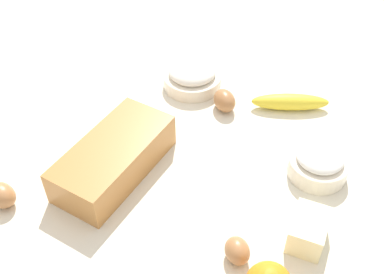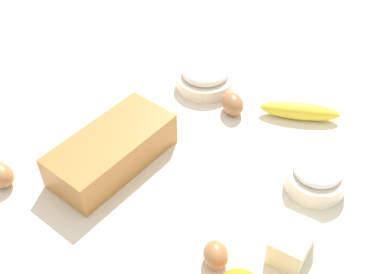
% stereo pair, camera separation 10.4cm
% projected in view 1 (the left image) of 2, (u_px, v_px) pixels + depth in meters
% --- Properties ---
extents(ground_plane, '(2.40, 2.40, 0.02)m').
position_uv_depth(ground_plane, '(192.00, 153.00, 1.08)').
color(ground_plane, silver).
extents(loaf_pan, '(0.30, 0.17, 0.08)m').
position_uv_depth(loaf_pan, '(114.00, 157.00, 1.00)').
color(loaf_pan, '#B77A3D').
rests_on(loaf_pan, ground_plane).
extents(flour_bowl, '(0.15, 0.15, 0.07)m').
position_uv_depth(flour_bowl, '(192.00, 76.00, 1.22)').
color(flour_bowl, silver).
rests_on(flour_bowl, ground_plane).
extents(sugar_bowl, '(0.13, 0.13, 0.07)m').
position_uv_depth(sugar_bowl, '(319.00, 163.00, 1.00)').
color(sugar_bowl, silver).
rests_on(sugar_bowl, ground_plane).
extents(banana, '(0.11, 0.19, 0.04)m').
position_uv_depth(banana, '(290.00, 102.00, 1.16)').
color(banana, yellow).
rests_on(banana, ground_plane).
extents(butter_block, '(0.09, 0.06, 0.06)m').
position_uv_depth(butter_block, '(308.00, 230.00, 0.88)').
color(butter_block, '#F4EDB2').
rests_on(butter_block, ground_plane).
extents(egg_near_butter, '(0.08, 0.08, 0.05)m').
position_uv_depth(egg_near_butter, '(225.00, 101.00, 1.16)').
color(egg_near_butter, '#A77044').
rests_on(egg_near_butter, ground_plane).
extents(egg_beside_bowl, '(0.06, 0.08, 0.05)m').
position_uv_depth(egg_beside_bowl, '(1.00, 195.00, 0.95)').
color(egg_beside_bowl, '#AF7647').
rests_on(egg_beside_bowl, ground_plane).
extents(egg_loose, '(0.07, 0.07, 0.04)m').
position_uv_depth(egg_loose, '(237.00, 251.00, 0.85)').
color(egg_loose, '#AA7345').
rests_on(egg_loose, ground_plane).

